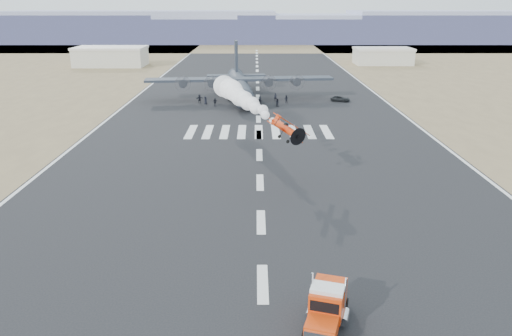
{
  "coord_description": "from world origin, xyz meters",
  "views": [
    {
      "loc": [
        -0.58,
        -35.6,
        21.86
      ],
      "look_at": [
        -0.52,
        17.81,
        4.0
      ],
      "focal_mm": 35.0,
      "sensor_mm": 36.0,
      "label": 1
    }
  ],
  "objects_px": {
    "semi_truck": "(327,307)",
    "crew_f": "(200,99)",
    "support_vehicle": "(340,99)",
    "crew_b": "(277,103)",
    "hangar_right": "(383,56)",
    "crew_e": "(205,100)",
    "crew_a": "(276,97)",
    "hangar_left": "(111,56)",
    "crew_c": "(248,102)",
    "aerobatic_biplane": "(286,128)",
    "crew_h": "(286,99)",
    "crew_g": "(260,99)",
    "transport_aircraft": "(239,85)",
    "crew_d": "(215,102)"
  },
  "relations": [
    {
      "from": "hangar_right",
      "to": "crew_e",
      "type": "relative_size",
      "value": 11.84
    },
    {
      "from": "crew_e",
      "to": "crew_b",
      "type": "bearing_deg",
      "value": 28.31
    },
    {
      "from": "semi_truck",
      "to": "crew_f",
      "type": "distance_m",
      "value": 84.17
    },
    {
      "from": "crew_h",
      "to": "crew_e",
      "type": "bearing_deg",
      "value": 5.38
    },
    {
      "from": "crew_a",
      "to": "crew_e",
      "type": "xyz_separation_m",
      "value": [
        -15.84,
        -3.94,
        -0.02
      ]
    },
    {
      "from": "transport_aircraft",
      "to": "crew_a",
      "type": "relative_size",
      "value": 24.57
    },
    {
      "from": "hangar_right",
      "to": "transport_aircraft",
      "type": "distance_m",
      "value": 84.53
    },
    {
      "from": "crew_g",
      "to": "aerobatic_biplane",
      "type": "bearing_deg",
      "value": 94.09
    },
    {
      "from": "crew_a",
      "to": "crew_c",
      "type": "height_order",
      "value": "crew_a"
    },
    {
      "from": "crew_a",
      "to": "crew_c",
      "type": "relative_size",
      "value": 1.07
    },
    {
      "from": "crew_c",
      "to": "crew_f",
      "type": "height_order",
      "value": "crew_f"
    },
    {
      "from": "crew_f",
      "to": "crew_h",
      "type": "bearing_deg",
      "value": -24.48
    },
    {
      "from": "crew_c",
      "to": "crew_f",
      "type": "distance_m",
      "value": 11.46
    },
    {
      "from": "crew_b",
      "to": "crew_d",
      "type": "height_order",
      "value": "crew_d"
    },
    {
      "from": "support_vehicle",
      "to": "crew_e",
      "type": "xyz_separation_m",
      "value": [
        -30.76,
        -3.19,
        0.26
      ]
    },
    {
      "from": "crew_e",
      "to": "crew_h",
      "type": "xyz_separation_m",
      "value": [
        18.13,
        1.47,
        0.02
      ]
    },
    {
      "from": "transport_aircraft",
      "to": "crew_d",
      "type": "xyz_separation_m",
      "value": [
        -5.05,
        -9.44,
        -2.32
      ]
    },
    {
      "from": "crew_d",
      "to": "crew_f",
      "type": "relative_size",
      "value": 0.97
    },
    {
      "from": "semi_truck",
      "to": "crew_d",
      "type": "bearing_deg",
      "value": 117.11
    },
    {
      "from": "crew_a",
      "to": "crew_g",
      "type": "relative_size",
      "value": 1.04
    },
    {
      "from": "support_vehicle",
      "to": "crew_b",
      "type": "bearing_deg",
      "value": 137.21
    },
    {
      "from": "semi_truck",
      "to": "crew_h",
      "type": "relative_size",
      "value": 4.16
    },
    {
      "from": "hangar_left",
      "to": "aerobatic_biplane",
      "type": "height_order",
      "value": "aerobatic_biplane"
    },
    {
      "from": "semi_truck",
      "to": "crew_g",
      "type": "height_order",
      "value": "semi_truck"
    },
    {
      "from": "aerobatic_biplane",
      "to": "crew_h",
      "type": "xyz_separation_m",
      "value": [
        3.18,
        52.86,
        -6.27
      ]
    },
    {
      "from": "crew_a",
      "to": "crew_d",
      "type": "bearing_deg",
      "value": -163.31
    },
    {
      "from": "semi_truck",
      "to": "support_vehicle",
      "type": "bearing_deg",
      "value": 97.22
    },
    {
      "from": "crew_a",
      "to": "support_vehicle",
      "type": "bearing_deg",
      "value": -10.95
    },
    {
      "from": "hangar_right",
      "to": "crew_b",
      "type": "bearing_deg",
      "value": -118.26
    },
    {
      "from": "hangar_left",
      "to": "support_vehicle",
      "type": "distance_m",
      "value": 97.52
    },
    {
      "from": "crew_c",
      "to": "crew_f",
      "type": "xyz_separation_m",
      "value": [
        -11.06,
        3.01,
        0.11
      ]
    },
    {
      "from": "crew_h",
      "to": "support_vehicle",
      "type": "bearing_deg",
      "value": -171.51
    },
    {
      "from": "hangar_right",
      "to": "crew_a",
      "type": "bearing_deg",
      "value": -120.55
    },
    {
      "from": "crew_b",
      "to": "semi_truck",
      "type": "bearing_deg",
      "value": 136.62
    },
    {
      "from": "semi_truck",
      "to": "crew_a",
      "type": "bearing_deg",
      "value": 107.31
    },
    {
      "from": "crew_g",
      "to": "crew_h",
      "type": "relative_size",
      "value": 0.96
    },
    {
      "from": "aerobatic_biplane",
      "to": "crew_d",
      "type": "distance_m",
      "value": 51.07
    },
    {
      "from": "support_vehicle",
      "to": "crew_a",
      "type": "height_order",
      "value": "crew_a"
    },
    {
      "from": "hangar_left",
      "to": "crew_c",
      "type": "xyz_separation_m",
      "value": [
        49.8,
        -71.38,
        -2.58
      ]
    },
    {
      "from": "hangar_right",
      "to": "crew_f",
      "type": "distance_m",
      "value": 94.34
    },
    {
      "from": "transport_aircraft",
      "to": "crew_c",
      "type": "bearing_deg",
      "value": -80.82
    },
    {
      "from": "semi_truck",
      "to": "crew_c",
      "type": "distance_m",
      "value": 79.56
    },
    {
      "from": "aerobatic_biplane",
      "to": "hangar_left",
      "type": "bearing_deg",
      "value": 97.62
    },
    {
      "from": "semi_truck",
      "to": "aerobatic_biplane",
      "type": "xyz_separation_m",
      "value": [
        -1.24,
        29.28,
        5.56
      ]
    },
    {
      "from": "transport_aircraft",
      "to": "crew_f",
      "type": "distance_m",
      "value": 10.69
    },
    {
      "from": "semi_truck",
      "to": "crew_h",
      "type": "bearing_deg",
      "value": 105.72
    },
    {
      "from": "semi_truck",
      "to": "hangar_right",
      "type": "bearing_deg",
      "value": 92.12
    },
    {
      "from": "support_vehicle",
      "to": "crew_a",
      "type": "distance_m",
      "value": 14.94
    },
    {
      "from": "crew_b",
      "to": "crew_e",
      "type": "distance_m",
      "value": 16.23
    },
    {
      "from": "support_vehicle",
      "to": "crew_c",
      "type": "distance_m",
      "value": 21.68
    }
  ]
}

